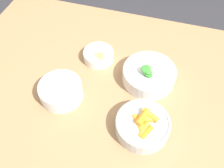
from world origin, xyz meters
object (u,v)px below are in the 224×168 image
(bowl_greens, at_px, (149,74))
(bowl_cookies, at_px, (98,55))
(bowl_beans_hotdog, at_px, (61,91))
(bowl_carrots, at_px, (143,125))

(bowl_greens, xyz_separation_m, bowl_cookies, (0.22, -0.05, -0.01))
(bowl_beans_hotdog, bearing_deg, bowl_carrots, 170.79)
(bowl_carrots, relative_size, bowl_cookies, 1.45)
(bowl_cookies, bearing_deg, bowl_beans_hotdog, 72.01)
(bowl_carrots, relative_size, bowl_greens, 0.89)
(bowl_carrots, xyz_separation_m, bowl_greens, (0.02, -0.21, 0.00))
(bowl_beans_hotdog, height_order, bowl_cookies, bowl_beans_hotdog)
(bowl_greens, distance_m, bowl_beans_hotdog, 0.33)
(bowl_greens, relative_size, bowl_cookies, 1.62)
(bowl_carrots, distance_m, bowl_cookies, 0.36)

